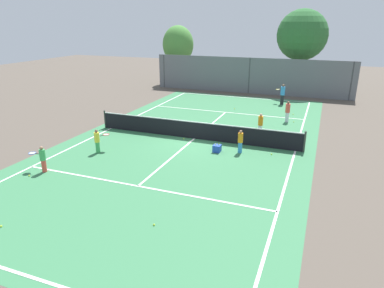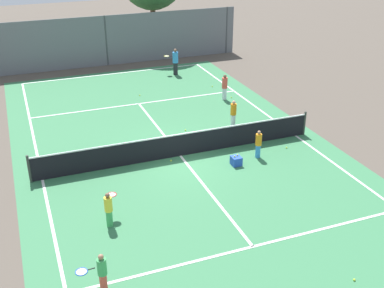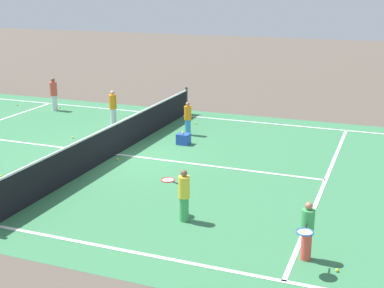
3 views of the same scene
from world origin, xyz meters
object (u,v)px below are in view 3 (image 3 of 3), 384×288
object	(u,v)px
ball_crate	(183,139)
tennis_ball_1	(196,123)
player_2	(113,107)
player_3	(188,118)
tennis_ball_5	(73,137)
tennis_ball_11	(337,270)
player_0	(54,94)
tennis_ball_2	(1,176)
tennis_ball_7	(60,107)
tennis_ball_12	(118,159)
tennis_ball_6	(28,182)
player_1	(307,231)
player_4	(183,194)
tennis_ball_0	(17,105)

from	to	relation	value
ball_crate	tennis_ball_1	bearing A→B (deg)	11.98
player_2	player_3	size ratio (longest dim) A/B	1.09
tennis_ball_5	tennis_ball_11	bearing A→B (deg)	-121.66
ball_crate	player_0	bearing A→B (deg)	69.06
tennis_ball_2	tennis_ball_11	distance (m)	9.39
tennis_ball_7	tennis_ball_11	world-z (taller)	same
tennis_ball_2	player_0	bearing A→B (deg)	24.85
player_2	tennis_ball_11	bearing A→B (deg)	-131.46
tennis_ball_1	tennis_ball_2	distance (m)	7.96
ball_crate	tennis_ball_7	world-z (taller)	ball_crate
player_3	tennis_ball_12	size ratio (longest dim) A/B	17.96
tennis_ball_5	tennis_ball_6	distance (m)	4.38
player_1	tennis_ball_1	size ratio (longest dim) A/B	17.92
tennis_ball_1	tennis_ball_6	bearing A→B (deg)	165.73
player_4	player_0	bearing A→B (deg)	48.14
tennis_ball_2	player_4	bearing A→B (deg)	-97.94
player_3	tennis_ball_7	distance (m)	7.00
tennis_ball_7	tennis_ball_11	size ratio (longest dim) A/B	1.00
tennis_ball_0	tennis_ball_12	world-z (taller)	same
player_0	tennis_ball_0	world-z (taller)	player_0
ball_crate	tennis_ball_2	xyz separation A→B (m)	(-4.75, 3.49, -0.15)
tennis_ball_2	player_3	bearing A→B (deg)	-28.61
tennis_ball_2	tennis_ball_12	bearing A→B (deg)	-43.10
tennis_ball_2	tennis_ball_11	bearing A→B (deg)	-101.41
player_0	tennis_ball_6	distance (m)	8.77
ball_crate	tennis_ball_11	size ratio (longest dim) A/B	6.45
tennis_ball_2	tennis_ball_7	xyz separation A→B (m)	(7.84, 3.50, 0.00)
player_2	tennis_ball_5	xyz separation A→B (m)	(-2.24, 0.34, -0.63)
tennis_ball_2	tennis_ball_6	distance (m)	1.01
player_1	tennis_ball_5	xyz separation A→B (m)	(5.64, 8.91, -0.59)
tennis_ball_12	tennis_ball_11	bearing A→B (deg)	-121.79
player_3	tennis_ball_7	world-z (taller)	player_3
player_4	tennis_ball_11	bearing A→B (deg)	-106.90
player_1	tennis_ball_0	size ratio (longest dim) A/B	17.92
tennis_ball_6	tennis_ball_0	bearing A→B (deg)	40.20
ball_crate	tennis_ball_1	xyz separation A→B (m)	(2.65, 0.56, -0.15)
tennis_ball_1	tennis_ball_11	size ratio (longest dim) A/B	1.00
tennis_ball_7	tennis_ball_11	distance (m)	15.98
tennis_ball_11	player_2	bearing A→B (deg)	48.54
player_3	tennis_ball_12	xyz separation A→B (m)	(-3.43, 0.92, -0.57)
player_4	tennis_ball_11	world-z (taller)	player_4
tennis_ball_7	tennis_ball_12	size ratio (longest dim) A/B	1.00
tennis_ball_11	tennis_ball_6	bearing A→B (deg)	78.19
player_1	tennis_ball_11	size ratio (longest dim) A/B	17.92
player_3	tennis_ball_0	xyz separation A→B (m)	(1.74, 8.74, -0.57)
ball_crate	player_2	bearing A→B (deg)	66.42
tennis_ball_5	tennis_ball_11	world-z (taller)	same
tennis_ball_2	tennis_ball_11	xyz separation A→B (m)	(-1.86, -9.20, 0.00)
player_0	tennis_ball_5	size ratio (longest dim) A/B	20.94
player_2	tennis_ball_1	distance (m)	3.19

